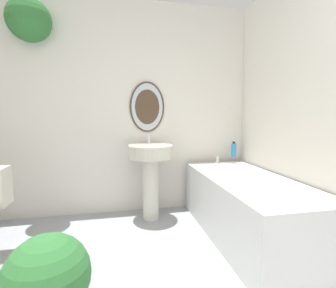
{
  "coord_description": "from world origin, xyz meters",
  "views": [
    {
      "loc": [
        -0.11,
        -0.29,
        1.13
      ],
      "look_at": [
        0.28,
        1.58,
        0.91
      ],
      "focal_mm": 26.0,
      "sensor_mm": 36.0,
      "label": 1
    }
  ],
  "objects": [
    {
      "name": "shampoo_bottle",
      "position": [
        1.25,
        2.38,
        0.72
      ],
      "size": [
        0.06,
        0.06,
        0.18
      ],
      "color": "#2D84C6",
      "rests_on": "bathtub"
    },
    {
      "name": "potted_plant",
      "position": [
        -0.47,
        0.95,
        0.3
      ],
      "size": [
        0.43,
        0.43,
        0.54
      ],
      "color": "#9E6042",
      "rests_on": "ground_plane"
    },
    {
      "name": "wall_right",
      "position": [
        1.46,
        1.27,
        1.2
      ],
      "size": [
        0.06,
        2.66,
        2.4
      ],
      "color": "silver",
      "rests_on": "ground_plane"
    },
    {
      "name": "pedestal_sink",
      "position": [
        0.23,
        2.26,
        0.58
      ],
      "size": [
        0.48,
        0.48,
        0.92
      ],
      "color": "beige",
      "rests_on": "ground_plane"
    },
    {
      "name": "wall_back",
      "position": [
        -0.13,
        2.55,
        1.33
      ],
      "size": [
        2.97,
        0.41,
        2.4
      ],
      "color": "silver",
      "rests_on": "ground_plane"
    },
    {
      "name": "bathtub",
      "position": [
        1.05,
        1.7,
        0.29
      ],
      "size": [
        0.71,
        1.59,
        0.64
      ],
      "color": "silver",
      "rests_on": "ground_plane"
    }
  ]
}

